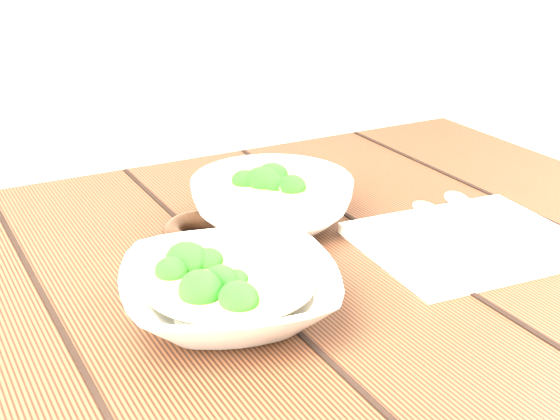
% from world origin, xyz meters
% --- Properties ---
extents(table, '(1.20, 0.80, 0.75)m').
position_xyz_m(table, '(0.00, 0.00, 0.63)').
color(table, '#3A1E10').
rests_on(table, ground).
extents(soup_bowl_front, '(0.27, 0.27, 0.06)m').
position_xyz_m(soup_bowl_front, '(-0.06, -0.08, 0.78)').
color(soup_bowl_front, silver).
rests_on(soup_bowl_front, table).
extents(soup_bowl_back, '(0.22, 0.22, 0.07)m').
position_xyz_m(soup_bowl_back, '(0.08, 0.10, 0.78)').
color(soup_bowl_back, silver).
rests_on(soup_bowl_back, table).
extents(trivet, '(0.12, 0.12, 0.03)m').
position_xyz_m(trivet, '(-0.02, 0.10, 0.76)').
color(trivet, black).
rests_on(trivet, table).
extents(napkin, '(0.26, 0.22, 0.01)m').
position_xyz_m(napkin, '(0.25, -0.07, 0.76)').
color(napkin, beige).
rests_on(napkin, table).
extents(spoon_left, '(0.07, 0.20, 0.01)m').
position_xyz_m(spoon_left, '(0.25, -0.02, 0.77)').
color(spoon_left, '#B3AC9E').
rests_on(spoon_left, napkin).
extents(spoon_right, '(0.10, 0.19, 0.01)m').
position_xyz_m(spoon_right, '(0.30, -0.01, 0.77)').
color(spoon_right, '#B3AC9E').
rests_on(spoon_right, napkin).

